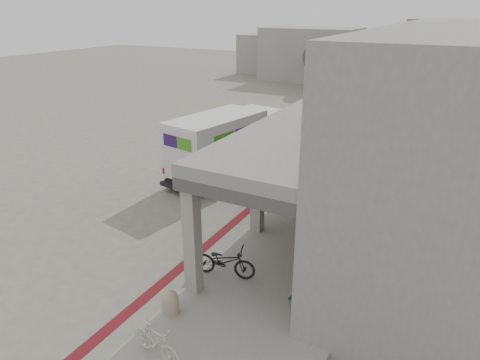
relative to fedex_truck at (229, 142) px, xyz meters
The scene contains 14 objects.
ground 5.64m from the fedex_truck, 71.61° to the right, with size 120.00×120.00×0.00m, color #676458.
bike_lane_stripe 4.44m from the fedex_truck, 49.18° to the right, with size 0.35×40.00×0.01m, color #591117.
sidewalk 7.83m from the fedex_truck, 41.97° to the right, with size 4.40×28.00×0.12m, color gray.
transit_building 8.75m from the fedex_truck, ahead, with size 7.60×17.00×7.00m.
distant_backdrop 30.79m from the fedex_truck, 92.12° to the left, with size 28.00×10.00×6.50m.
tree_left 23.16m from the fedex_truck, 98.20° to the left, with size 3.20×3.20×4.80m.
tree_mid 25.19m from the fedex_truck, 81.52° to the left, with size 3.20×3.20×4.80m.
fedex_truck is the anchor object (origin of this frame).
bench 10.18m from the fedex_truck, 46.92° to the right, with size 0.80×2.00×0.46m.
bollard_near 10.53m from the fedex_truck, 68.68° to the right, with size 0.44×0.44×0.66m.
bollard_far 5.44m from the fedex_truck, 24.87° to the right, with size 0.40×0.40×0.60m.
utility_cabinet 7.00m from the fedex_truck, 24.89° to the right, with size 0.40×0.53×0.89m, color slate.
bicycle_black 8.77m from the fedex_truck, 61.14° to the right, with size 0.66×1.88×0.99m, color black.
bicycle_cream 12.05m from the fedex_truck, 68.16° to the right, with size 0.42×1.48×0.89m, color beige.
Camera 1 is at (8.02, -11.75, 7.57)m, focal length 32.00 mm.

